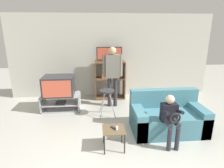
# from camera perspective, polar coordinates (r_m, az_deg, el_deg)

# --- Properties ---
(wall_back) EXTENTS (6.40, 0.06, 2.60)m
(wall_back) POSITION_cam_1_polar(r_m,az_deg,el_deg) (6.05, -0.14, 8.45)
(wall_back) COLOR beige
(wall_back) RESTS_ON ground_plane
(tv_stand) EXTENTS (1.02, 0.55, 0.43)m
(tv_stand) POSITION_cam_1_polar(r_m,az_deg,el_deg) (5.32, -15.21, -5.38)
(tv_stand) COLOR #A8A8AD
(tv_stand) RESTS_ON ground_plane
(television_main) EXTENTS (0.79, 0.62, 0.52)m
(television_main) POSITION_cam_1_polar(r_m,az_deg,el_deg) (5.17, -15.90, -0.48)
(television_main) COLOR #2D2D33
(television_main) RESTS_ON tv_stand
(media_shelf) EXTENTS (0.94, 0.44, 1.18)m
(media_shelf) POSITION_cam_1_polar(r_m,az_deg,el_deg) (5.89, -0.68, 1.33)
(media_shelf) COLOR brown
(media_shelf) RESTS_ON ground_plane
(television_flat) EXTENTS (0.77, 0.20, 0.44)m
(television_flat) POSITION_cam_1_polar(r_m,az_deg,el_deg) (5.75, -0.83, 8.95)
(television_flat) COLOR black
(television_flat) RESTS_ON media_shelf
(folding_stool) EXTENTS (0.41, 0.43, 0.69)m
(folding_stool) POSITION_cam_1_polar(r_m,az_deg,el_deg) (4.66, -1.48, -3.35)
(folding_stool) COLOR #99999E
(folding_stool) RESTS_ON ground_plane
(snack_table) EXTENTS (0.40, 0.40, 0.39)m
(snack_table) POSITION_cam_1_polar(r_m,az_deg,el_deg) (3.51, 0.49, -14.30)
(snack_table) COLOR brown
(snack_table) RESTS_ON ground_plane
(remote_control_black) EXTENTS (0.11, 0.14, 0.02)m
(remote_control_black) POSITION_cam_1_polar(r_m,az_deg,el_deg) (3.49, 0.54, -13.28)
(remote_control_black) COLOR #232328
(remote_control_black) RESTS_ON snack_table
(remote_control_white) EXTENTS (0.06, 0.15, 0.02)m
(remote_control_white) POSITION_cam_1_polar(r_m,az_deg,el_deg) (3.48, 1.51, -13.33)
(remote_control_white) COLOR silver
(remote_control_white) RESTS_ON snack_table
(couch) EXTENTS (1.52, 0.85, 0.85)m
(couch) POSITION_cam_1_polar(r_m,az_deg,el_deg) (4.28, 16.40, -9.79)
(couch) COLOR teal
(couch) RESTS_ON ground_plane
(person_standing_adult) EXTENTS (0.53, 0.20, 1.68)m
(person_standing_adult) POSITION_cam_1_polar(r_m,az_deg,el_deg) (5.14, 0.13, 3.95)
(person_standing_adult) COLOR #2D2D33
(person_standing_adult) RESTS_ON ground_plane
(person_seated_child) EXTENTS (0.33, 0.43, 0.96)m
(person_seated_child) POSITION_cam_1_polar(r_m,az_deg,el_deg) (3.69, 17.39, -9.31)
(person_seated_child) COLOR #2D2D38
(person_seated_child) RESTS_ON ground_plane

